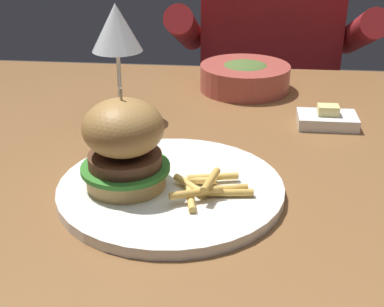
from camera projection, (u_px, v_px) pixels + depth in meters
The scene contains 8 objects.
dining_table at pixel (242, 191), 0.88m from camera, with size 1.32×0.82×0.74m.
main_plate at pixel (174, 189), 0.68m from camera, with size 0.29×0.29×0.01m, color white.
burger_sandwich at pixel (127, 144), 0.65m from camera, with size 0.11×0.11×0.13m.
fries_pile at pixel (210, 187), 0.66m from camera, with size 0.10×0.09×0.03m.
wine_glass at pixel (119, 31), 0.86m from camera, with size 0.08×0.08×0.20m.
butter_dish at pixel (330, 119), 0.89m from camera, with size 0.10×0.06×0.04m.
soup_bowl at pixel (249, 76), 1.05m from camera, with size 0.18×0.18×0.06m.
diner_person at pixel (267, 101), 1.53m from camera, with size 0.51×0.36×1.18m.
Camera 1 is at (-0.00, -0.77, 1.08)m, focal length 50.00 mm.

